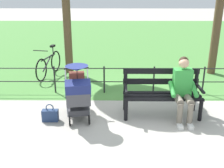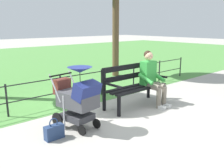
% 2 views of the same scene
% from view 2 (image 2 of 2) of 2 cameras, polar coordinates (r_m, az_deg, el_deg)
% --- Properties ---
extents(ground_plane, '(60.00, 60.00, 0.00)m').
position_cam_2_polar(ground_plane, '(5.41, 1.23, -6.55)').
color(ground_plane, '#ADA89E').
extents(park_bench, '(1.60, 0.61, 0.96)m').
position_cam_2_polar(park_bench, '(5.75, 4.97, 0.10)').
color(park_bench, black).
rests_on(park_bench, ground).
extents(person_on_bench, '(0.53, 0.74, 1.28)m').
position_cam_2_polar(person_on_bench, '(5.86, 9.16, 1.74)').
color(person_on_bench, slate).
rests_on(person_on_bench, ground).
extents(stroller, '(0.63, 0.95, 1.15)m').
position_cam_2_polar(stroller, '(4.47, -7.93, -3.02)').
color(stroller, black).
rests_on(stroller, ground).
extents(handbag, '(0.32, 0.14, 0.37)m').
position_cam_2_polar(handbag, '(4.28, -13.28, -10.71)').
color(handbag, navy).
rests_on(handbag, ground).
extents(park_fence, '(8.79, 0.04, 0.70)m').
position_cam_2_polar(park_fence, '(6.55, -3.28, 0.89)').
color(park_fence, black).
rests_on(park_fence, ground).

